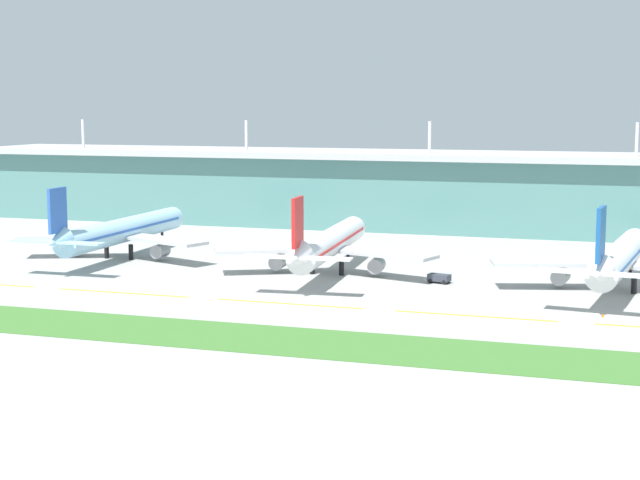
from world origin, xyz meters
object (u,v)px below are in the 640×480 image
airliner_middle (328,244)px  airliner_far (619,259)px  pushback_tug (439,278)px  safety_cone_left_wingtip (603,315)px  airliner_near (121,231)px

airliner_middle → airliner_far: (59.80, -1.93, -0.00)m
pushback_tug → safety_cone_left_wingtip: bearing=-35.2°
airliner_middle → airliner_far: size_ratio=1.05×
airliner_far → pushback_tug: 35.30m
airliner_middle → safety_cone_left_wingtip: 64.41m
airliner_far → pushback_tug: (-34.83, -2.09, -5.34)m
airliner_middle → pushback_tug: bearing=-9.2°
safety_cone_left_wingtip → airliner_near: bearing=163.6°
airliner_near → safety_cone_left_wingtip: airliner_near is taller
airliner_far → safety_cone_left_wingtip: 26.20m
pushback_tug → safety_cone_left_wingtip: (33.03, -23.33, -0.75)m
pushback_tug → airliner_near: bearing=173.1°
airliner_near → airliner_far: same height
airliner_middle → pushback_tug: size_ratio=12.84×
airliner_middle → pushback_tug: 25.85m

